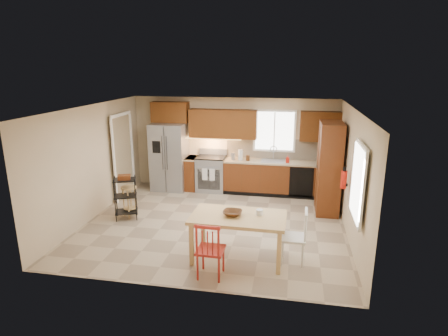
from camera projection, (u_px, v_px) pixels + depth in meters
name	position (u px, v px, depth m)	size (l,w,h in m)	color
floor	(215.00, 223.00, 8.12)	(5.50, 5.50, 0.00)	tan
ceiling	(214.00, 108.00, 7.46)	(5.50, 5.00, 0.02)	silver
wall_back	(233.00, 144.00, 10.16)	(5.50, 0.02, 2.50)	#CCB793
wall_front	(179.00, 213.00, 5.42)	(5.50, 0.02, 2.50)	#CCB793
wall_left	(93.00, 162.00, 8.28)	(0.02, 5.00, 2.50)	#CCB793
wall_right	(352.00, 175.00, 7.31)	(0.02, 5.00, 2.50)	#CCB793
refrigerator	(169.00, 157.00, 10.20)	(0.92, 0.75, 1.82)	gray
range_stove	(211.00, 174.00, 10.17)	(0.76, 0.63, 0.92)	gray
base_cabinet_narrow	(192.00, 173.00, 10.28)	(0.30, 0.60, 0.90)	#5E2C11
base_cabinet_run	(279.00, 178.00, 9.86)	(2.92, 0.60, 0.90)	#5E2C11
dishwasher	(301.00, 182.00, 9.49)	(0.60, 0.02, 0.78)	black
backsplash	(281.00, 149.00, 9.94)	(2.92, 0.03, 0.55)	beige
upper_over_fridge	(170.00, 112.00, 10.07)	(1.00, 0.35, 0.55)	#5B2C0F
upper_left_block	(223.00, 124.00, 9.89)	(1.80, 0.35, 0.75)	#5B2C0F
upper_right_block	(320.00, 126.00, 9.45)	(1.00, 0.35, 0.75)	#5B2C0F
window_back	(274.00, 131.00, 9.84)	(1.12, 0.04, 1.12)	white
sink	(273.00, 163.00, 9.79)	(0.62, 0.46, 0.16)	gray
undercab_glow	(212.00, 138.00, 10.02)	(1.60, 0.30, 0.01)	#FFBF66
soap_bottle	(288.00, 159.00, 9.59)	(0.09, 0.09, 0.19)	red
paper_towel	(240.00, 155.00, 9.84)	(0.12, 0.12, 0.28)	silver
canister_steel	(233.00, 156.00, 9.89)	(0.11, 0.11, 0.18)	gray
canister_wood	(248.00, 158.00, 9.80)	(0.10, 0.10, 0.14)	#4E2B14
pantry	(329.00, 168.00, 8.56)	(0.50, 0.95, 2.10)	#5E2C11
fire_extinguisher	(344.00, 180.00, 7.51)	(0.12, 0.12, 0.36)	red
window_right	(358.00, 182.00, 6.18)	(0.04, 1.02, 1.32)	white
doorway	(123.00, 157.00, 9.55)	(0.04, 0.95, 2.10)	#8C7A59
dining_table	(238.00, 238.00, 6.56)	(1.64, 0.92, 0.80)	tan
chair_red	(211.00, 249.00, 5.99)	(0.45, 0.45, 0.96)	#A52219
chair_white	(293.00, 236.00, 6.42)	(0.45, 0.45, 0.96)	silver
table_bowl	(232.00, 216.00, 6.47)	(0.33, 0.33, 0.08)	#4E2B14
table_jar	(260.00, 214.00, 6.48)	(0.13, 0.13, 0.15)	silver
bar_stool	(130.00, 202.00, 8.42)	(0.34, 0.34, 0.71)	tan
utility_cart	(126.00, 198.00, 8.28)	(0.48, 0.37, 0.96)	black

